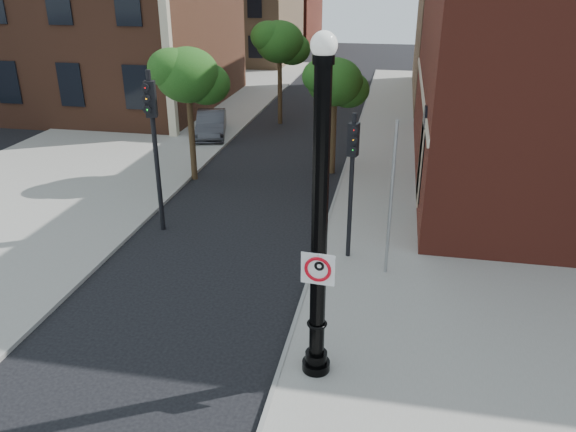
% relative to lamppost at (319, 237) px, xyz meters
% --- Properties ---
extents(ground, '(120.00, 120.00, 0.00)m').
position_rel_lamppost_xyz_m(ground, '(-2.80, -0.25, -3.20)').
color(ground, black).
rests_on(ground, ground).
extents(sidewalk_right, '(8.00, 60.00, 0.12)m').
position_rel_lamppost_xyz_m(sidewalk_right, '(3.20, 9.75, -3.14)').
color(sidewalk_right, gray).
rests_on(sidewalk_right, ground).
extents(sidewalk_left, '(10.00, 50.00, 0.12)m').
position_rel_lamppost_xyz_m(sidewalk_left, '(-11.80, 17.75, -3.14)').
color(sidewalk_left, gray).
rests_on(sidewalk_left, ground).
extents(curb_edge, '(0.10, 60.00, 0.14)m').
position_rel_lamppost_xyz_m(curb_edge, '(-0.75, 9.75, -3.13)').
color(curb_edge, gray).
rests_on(curb_edge, ground).
extents(lamppost, '(0.59, 0.59, 6.94)m').
position_rel_lamppost_xyz_m(lamppost, '(0.00, 0.00, 0.00)').
color(lamppost, black).
rests_on(lamppost, ground).
extents(no_parking_sign, '(0.66, 0.10, 0.66)m').
position_rel_lamppost_xyz_m(no_parking_sign, '(0.01, -0.18, -0.58)').
color(no_parking_sign, white).
rests_on(no_parking_sign, ground).
extents(parked_car, '(2.39, 4.22, 1.32)m').
position_rel_lamppost_xyz_m(parked_car, '(-8.00, 17.32, -2.55)').
color(parked_car, '#303035').
rests_on(parked_car, ground).
extents(traffic_signal_left, '(0.39, 0.45, 5.16)m').
position_rel_lamppost_xyz_m(traffic_signal_left, '(-6.03, 6.19, 0.27)').
color(traffic_signal_left, black).
rests_on(traffic_signal_left, ground).
extents(traffic_signal_right, '(0.33, 0.38, 4.37)m').
position_rel_lamppost_xyz_m(traffic_signal_right, '(0.16, 5.27, -0.26)').
color(traffic_signal_right, black).
rests_on(traffic_signal_right, ground).
extents(utility_pole, '(0.09, 0.09, 4.43)m').
position_rel_lamppost_xyz_m(utility_pole, '(1.28, 4.51, -0.99)').
color(utility_pole, '#999999').
rests_on(utility_pole, ground).
extents(street_tree_a, '(2.91, 2.63, 5.24)m').
position_rel_lamppost_xyz_m(street_tree_a, '(-6.65, 11.11, 0.92)').
color(street_tree_a, '#322314').
rests_on(street_tree_a, ground).
extents(street_tree_b, '(3.04, 2.75, 5.48)m').
position_rel_lamppost_xyz_m(street_tree_b, '(-5.09, 20.74, 1.12)').
color(street_tree_b, '#322314').
rests_on(street_tree_b, ground).
extents(street_tree_c, '(2.63, 2.38, 4.74)m').
position_rel_lamppost_xyz_m(street_tree_c, '(-1.22, 12.95, 0.53)').
color(street_tree_c, '#322314').
rests_on(street_tree_c, ground).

